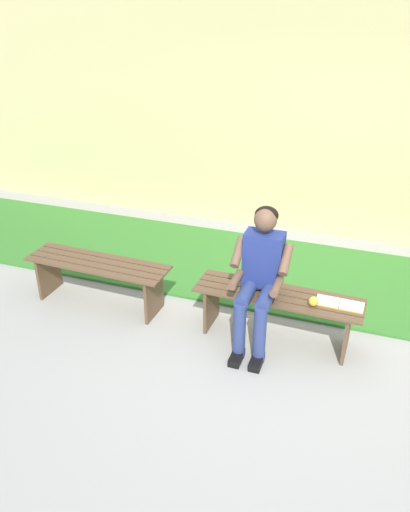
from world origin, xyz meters
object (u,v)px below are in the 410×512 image
Objects in this scene: bench_near at (277,306)px; bench_far at (98,273)px; apple at (313,301)px; book_open at (340,304)px; person_seated at (260,274)px.

bench_near is 1.83m from bench_far.
bench_far is (1.83, 0.00, -0.00)m from bench_near.
apple is 0.21× the size of book_open.
apple reaches higher than book_open.
bench_near is at bearing -146.89° from person_seated.
person_seated is at bearing 10.68° from book_open.
apple is at bearing 24.74° from book_open.
person_seated is at bearing 176.49° from bench_far.
bench_far is at bearing 1.98° from book_open.
bench_far is 3.56× the size of book_open.
bench_near is 0.40m from person_seated.
bench_far is 1.72m from person_seated.
person_seated is 0.52m from apple.
bench_far is 2.37m from book_open.
person_seated is (0.16, 0.10, 0.36)m from bench_near.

